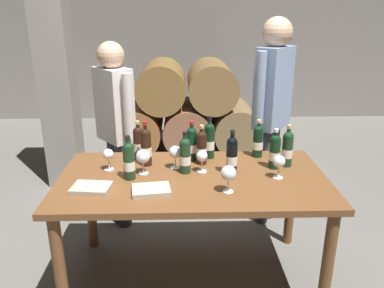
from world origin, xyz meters
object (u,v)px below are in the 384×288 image
(wine_bottle_0, at_px, (287,148))
(wine_bottle_7, at_px, (258,141))
(wine_bottle_1, at_px, (232,155))
(wine_bottle_3, at_px, (191,143))
(tasting_notebook, at_px, (91,188))
(wine_bottle_8, at_px, (209,140))
(wine_glass_5, at_px, (202,157))
(leather_ledger, at_px, (151,190))
(wine_bottle_6, at_px, (275,151))
(wine_glass_2, at_px, (228,174))
(wine_bottle_10, at_px, (146,146))
(wine_glass_3, at_px, (108,155))
(wine_bottle_4, at_px, (129,160))
(wine_glass_4, at_px, (175,153))
(sommelier_presenting, at_px, (272,104))
(wine_bottle_2, at_px, (138,142))
(dining_table, at_px, (193,190))
(wine_bottle_9, at_px, (185,155))
(wine_glass_0, at_px, (279,162))
(wine_bottle_5, at_px, (202,147))
(wine_glass_1, at_px, (143,157))
(taster_seated_left, at_px, (115,121))

(wine_bottle_0, distance_m, wine_bottle_7, 0.24)
(wine_bottle_1, height_order, wine_bottle_3, wine_bottle_1)
(tasting_notebook, bearing_deg, wine_bottle_8, 41.06)
(wine_glass_5, bearing_deg, leather_ledger, -137.48)
(wine_bottle_6, distance_m, wine_bottle_8, 0.46)
(wine_bottle_6, bearing_deg, tasting_notebook, -165.29)
(wine_glass_2, relative_size, tasting_notebook, 0.75)
(wine_bottle_0, bearing_deg, wine_bottle_10, 177.63)
(wine_glass_3, relative_size, tasting_notebook, 0.67)
(wine_bottle_4, distance_m, wine_glass_4, 0.33)
(wine_glass_2, xyz_separation_m, sommelier_presenting, (0.46, 0.97, 0.17))
(wine_bottle_2, distance_m, wine_bottle_8, 0.50)
(wine_bottle_2, bearing_deg, wine_bottle_10, -62.32)
(dining_table, relative_size, wine_glass_2, 10.33)
(wine_bottle_6, height_order, tasting_notebook, wine_bottle_6)
(wine_bottle_1, xyz_separation_m, wine_glass_5, (-0.19, 0.03, -0.02))
(wine_bottle_1, bearing_deg, wine_bottle_3, 136.35)
(wine_bottle_9, distance_m, wine_glass_0, 0.59)
(wine_bottle_5, distance_m, wine_glass_1, 0.42)
(wine_glass_1, bearing_deg, wine_bottle_7, 19.61)
(wine_bottle_1, height_order, taster_seated_left, taster_seated_left)
(wine_bottle_5, relative_size, wine_glass_5, 1.88)
(wine_bottle_7, xyz_separation_m, taster_seated_left, (-1.07, 0.38, 0.04))
(wine_bottle_2, distance_m, wine_bottle_7, 0.85)
(wine_bottle_5, bearing_deg, wine_bottle_7, 16.64)
(wine_bottle_5, bearing_deg, sommelier_presenting, 41.85)
(wine_bottle_6, bearing_deg, wine_bottle_1, -163.66)
(wine_bottle_1, xyz_separation_m, wine_glass_0, (0.29, -0.08, -0.02))
(wine_bottle_5, xyz_separation_m, wine_glass_5, (-0.00, -0.14, -0.02))
(wine_bottle_8, height_order, wine_glass_3, wine_bottle_8)
(wine_bottle_7, bearing_deg, wine_glass_3, -168.19)
(wine_bottle_10, bearing_deg, sommelier_presenting, 29.38)
(wine_bottle_5, relative_size, wine_bottle_7, 1.01)
(wine_bottle_6, distance_m, wine_glass_3, 1.10)
(sommelier_presenting, bearing_deg, wine_bottle_0, -91.80)
(wine_bottle_7, bearing_deg, wine_glass_5, -147.37)
(wine_glass_2, bearing_deg, wine_bottle_3, 111.87)
(wine_glass_0, bearing_deg, wine_bottle_10, 164.28)
(wine_bottle_2, xyz_separation_m, wine_bottle_6, (0.92, -0.20, -0.00))
(wine_bottle_9, bearing_deg, dining_table, -55.74)
(dining_table, xyz_separation_m, wine_bottle_2, (-0.37, 0.33, 0.21))
(wine_bottle_7, bearing_deg, wine_glass_2, -116.40)
(wine_glass_0, height_order, wine_glass_2, wine_glass_2)
(wine_glass_3, bearing_deg, wine_bottle_7, 11.81)
(wine_bottle_9, xyz_separation_m, wine_glass_3, (-0.50, 0.06, -0.02))
(wine_bottle_1, distance_m, taster_seated_left, 1.08)
(wine_bottle_2, xyz_separation_m, wine_glass_0, (0.91, -0.36, -0.01))
(wine_bottle_7, height_order, wine_bottle_9, wine_bottle_9)
(sommelier_presenting, bearing_deg, wine_glass_4, -141.80)
(wine_bottle_9, xyz_separation_m, wine_glass_2, (0.25, -0.29, -0.01))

